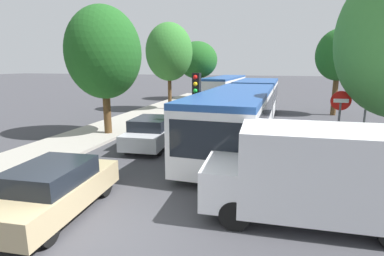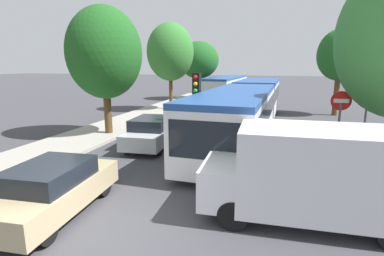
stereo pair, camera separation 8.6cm
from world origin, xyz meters
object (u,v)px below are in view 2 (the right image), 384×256
Objects in this scene: queued_car_tan at (53,189)px; direction_sign_post at (368,94)px; queued_car_red at (189,113)px; no_entry_sign at (339,117)px; tree_right_mid at (340,55)px; white_van at (317,173)px; tree_left_far at (170,52)px; traffic_light at (196,95)px; queued_car_silver at (152,132)px; tree_left_mid at (104,53)px; city_bus_rear at (226,87)px; articulated_bus at (248,105)px; tree_left_distant at (198,60)px.

direction_sign_post reaches higher than queued_car_tan.
no_entry_sign is at bearing -134.17° from queued_car_red.
tree_right_mid reaches higher than no_entry_sign.
white_van is 0.73× the size of tree_left_far.
traffic_light is at bearing -64.91° from tree_left_far.
queued_car_red is 1.50× the size of no_entry_sign.
queued_car_silver is 0.61× the size of tree_left_mid.
direction_sign_post is at bearing -52.31° from queued_car_tan.
city_bus_rear is at bearing -159.50° from no_entry_sign.
queued_car_red is 0.67× the size of tree_right_mid.
city_bus_rear is at bearing 141.82° from tree_right_mid.
direction_sign_post is at bearing -120.55° from queued_car_red.
tree_left_far is at bearing 27.21° from queued_car_red.
traffic_light is (2.02, 6.38, 1.82)m from queued_car_tan.
queued_car_tan is 9.64m from no_entry_sign.
traffic_light reaches higher than articulated_bus.
queued_car_silver reaches higher than queued_car_tan.
articulated_bus is 4.48× the size of queued_car_tan.
city_bus_rear is 18.42m from tree_left_mid.
tree_left_mid is 1.06× the size of tree_right_mid.
direction_sign_post reaches higher than queued_car_silver.
queued_car_silver is at bearing -0.32° from direction_sign_post.
tree_left_distant reaches higher than traffic_light.
tree_left_distant is (-2.94, 13.47, 3.46)m from queued_car_red.
tree_left_distant is at bearing -64.76° from direction_sign_post.
direction_sign_post reaches higher than queued_car_red.
traffic_light reaches higher than city_bus_rear.
white_van is 18.86m from tree_left_far.
tree_left_distant reaches higher than queued_car_silver.
queued_car_red is (0.07, 5.72, 0.03)m from queued_car_silver.
white_van is at bearing 47.55° from traffic_light.
no_entry_sign is (7.51, 5.93, 1.20)m from queued_car_tan.
city_bus_rear is 3.40× the size of traffic_light.
queued_car_red is at bearing -77.67° from tree_left_distant.
tree_left_distant is at bearing -158.84° from traffic_light.
tree_left_distant is (-6.76, 14.77, 2.67)m from articulated_bus.
queued_car_tan is 1.17× the size of traffic_light.
tree_left_far reaches higher than queued_car_red.
white_van is at bearing -100.58° from tree_right_mid.
queued_car_silver is at bearing -177.47° from city_bus_rear.
traffic_light is at bearing -171.16° from city_bus_rear.
tree_left_mid reaches higher than traffic_light.
queued_car_silver is (-0.15, 6.61, 0.02)m from queued_car_tan.
direction_sign_post is at bearing 108.96° from traffic_light.
queued_car_silver is 0.66× the size of tree_left_distant.
tree_left_mid is 0.95× the size of tree_left_far.
traffic_light is at bearing -21.53° from queued_car_tan.
city_bus_rear is 25.34m from white_van.
queued_car_red is 6.57m from traffic_light.
queued_car_tan is (-3.73, -11.03, -0.84)m from articulated_bus.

